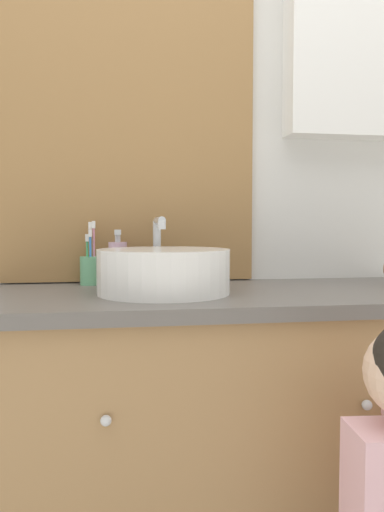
# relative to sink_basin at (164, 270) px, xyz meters

# --- Properties ---
(wall_back) EXTENTS (3.20, 0.18, 2.50)m
(wall_back) POSITION_rel_sink_basin_xyz_m (0.17, 0.32, 0.39)
(wall_back) COLOR silver
(wall_back) RESTS_ON ground_plane
(vanity_counter) EXTENTS (1.32, 0.56, 0.84)m
(vanity_counter) POSITION_rel_sink_basin_xyz_m (0.15, 0.02, -0.48)
(vanity_counter) COLOR #A37A4C
(vanity_counter) RESTS_ON ground_plane
(sink_basin) EXTENTS (0.35, 0.40, 0.20)m
(sink_basin) POSITION_rel_sink_basin_xyz_m (0.00, 0.00, 0.00)
(sink_basin) COLOR white
(sink_basin) RESTS_ON vanity_counter
(toothbrush_holder) EXTENTS (0.06, 0.06, 0.19)m
(toothbrush_holder) POSITION_rel_sink_basin_xyz_m (-0.20, 0.22, -0.01)
(toothbrush_holder) COLOR #66B27F
(toothbrush_holder) RESTS_ON vanity_counter
(soap_dispenser) EXTENTS (0.06, 0.06, 0.17)m
(soap_dispenser) POSITION_rel_sink_basin_xyz_m (-0.12, 0.22, 0.01)
(soap_dispenser) COLOR #CCA3BC
(soap_dispenser) RESTS_ON vanity_counter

